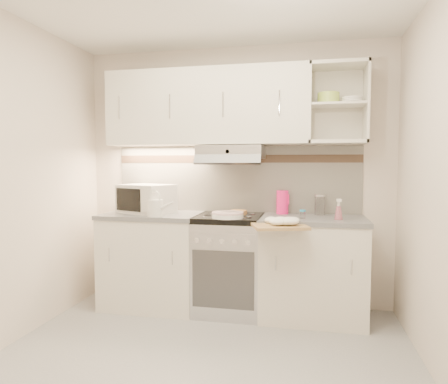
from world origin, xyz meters
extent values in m
plane|color=#9A9A9D|center=(0.00, 0.00, 0.00)|extent=(3.00, 3.00, 0.00)
cube|color=beige|center=(0.00, 1.40, 1.25)|extent=(3.00, 0.04, 2.50)
cube|color=beige|center=(0.00, -1.40, 1.25)|extent=(3.00, 0.04, 2.50)
cube|color=silver|center=(0.00, 1.39, 1.22)|extent=(2.40, 0.02, 0.64)
cube|color=#3C2B20|center=(0.00, 1.38, 1.42)|extent=(2.40, 0.01, 0.08)
cube|color=silver|center=(-0.25, 1.23, 1.90)|extent=(1.90, 0.34, 0.70)
cube|color=silver|center=(0.95, 1.23, 1.90)|extent=(0.50, 0.34, 0.70)
cylinder|color=#A2C34B|center=(0.87, 1.23, 1.95)|extent=(0.19, 0.19, 0.10)
cylinder|color=white|center=(1.07, 1.23, 1.93)|extent=(0.18, 0.18, 0.06)
cube|color=#B7B7BC|center=(0.00, 1.20, 1.48)|extent=(0.60, 0.40, 0.12)
cube|color=silver|center=(-0.75, 1.10, 0.43)|extent=(0.90, 0.60, 0.86)
cube|color=slate|center=(-0.75, 1.10, 0.88)|extent=(0.92, 0.62, 0.04)
cube|color=silver|center=(0.75, 1.10, 0.43)|extent=(0.90, 0.60, 0.86)
cube|color=slate|center=(0.75, 1.10, 0.88)|extent=(0.92, 0.62, 0.04)
cube|color=#B7B7BC|center=(0.00, 1.10, 0.42)|extent=(0.60, 0.58, 0.85)
cube|color=black|center=(0.00, 1.10, 0.88)|extent=(0.60, 0.60, 0.05)
cube|color=silver|center=(-0.82, 1.12, 1.04)|extent=(0.58, 0.51, 0.27)
cube|color=black|center=(-0.82, 0.94, 1.04)|extent=(0.30, 0.14, 0.21)
cylinder|color=silver|center=(-0.64, 0.88, 0.98)|extent=(0.14, 0.14, 0.15)
cone|color=silver|center=(-0.53, 0.85, 1.00)|extent=(0.20, 0.08, 0.12)
torus|color=silver|center=(-0.64, 0.88, 1.07)|extent=(0.12, 0.04, 0.12)
cylinder|color=white|center=(0.02, 0.92, 0.91)|extent=(0.28, 0.28, 0.02)
cylinder|color=white|center=(0.02, 0.92, 0.93)|extent=(0.28, 0.28, 0.02)
cylinder|color=white|center=(0.02, 0.92, 0.94)|extent=(0.28, 0.28, 0.02)
cube|color=silver|center=(0.02, 0.92, 0.96)|extent=(0.18, 0.04, 0.01)
cylinder|color=olive|center=(0.07, 1.17, 0.92)|extent=(0.16, 0.16, 0.04)
cylinder|color=#FF1A74|center=(0.47, 1.30, 1.01)|extent=(0.11, 0.11, 0.22)
cube|color=#FF1A74|center=(0.53, 1.29, 1.04)|extent=(0.02, 0.03, 0.09)
cylinder|color=white|center=(0.81, 1.30, 0.99)|extent=(0.09, 0.09, 0.17)
cylinder|color=#B7B7BC|center=(0.81, 1.30, 1.08)|extent=(0.10, 0.10, 0.02)
cylinder|color=white|center=(0.66, 1.02, 0.93)|extent=(0.05, 0.05, 0.06)
cylinder|color=#278CC3|center=(0.66, 1.02, 0.97)|extent=(0.05, 0.05, 0.02)
cone|color=pink|center=(0.96, 1.00, 0.96)|extent=(0.07, 0.07, 0.12)
cube|color=tan|center=(0.48, 0.75, 0.87)|extent=(0.51, 0.49, 0.02)
camera|label=1|loc=(0.69, -2.47, 1.37)|focal=32.00mm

